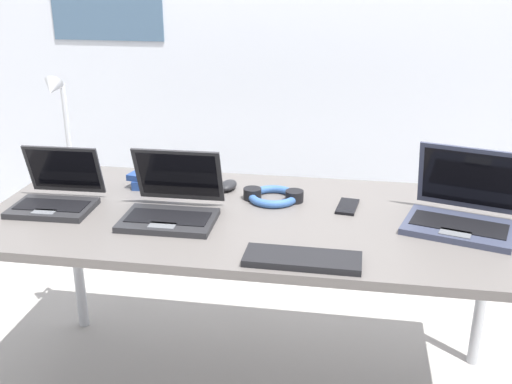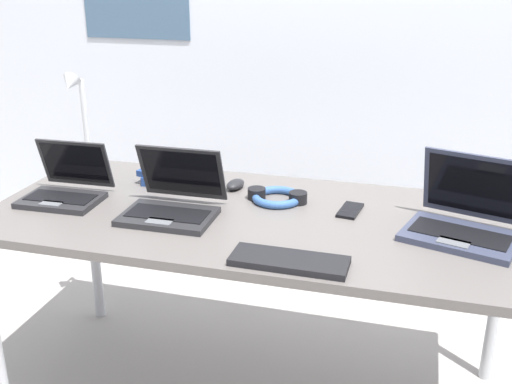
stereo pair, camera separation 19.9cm
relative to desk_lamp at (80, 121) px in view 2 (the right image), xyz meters
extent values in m
cube|color=silver|center=(0.80, 0.82, 0.36)|extent=(6.00, 0.12, 2.60)
cube|color=#595451|center=(0.80, -0.28, -0.21)|extent=(1.80, 0.80, 0.03)
cylinder|color=#B2B5BA|center=(-0.04, 0.06, -0.58)|extent=(0.04, 0.04, 0.71)
cylinder|color=#B2B5BA|center=(1.64, 0.06, -0.58)|extent=(0.04, 0.04, 0.71)
cylinder|color=silver|center=(0.00, 0.03, -0.19)|extent=(0.12, 0.12, 0.02)
cylinder|color=silver|center=(0.00, 0.03, -0.01)|extent=(0.02, 0.02, 0.34)
cylinder|color=silver|center=(0.00, -0.01, 0.16)|extent=(0.01, 0.08, 0.01)
cone|color=silver|center=(0.00, -0.05, 0.16)|extent=(0.07, 0.09, 0.09)
cube|color=#232326|center=(0.53, -0.39, -0.19)|extent=(0.30, 0.21, 0.02)
cube|color=black|center=(0.53, -0.39, -0.18)|extent=(0.26, 0.12, 0.00)
cube|color=#595B60|center=(0.53, -0.46, -0.18)|extent=(0.08, 0.05, 0.00)
cube|color=#232326|center=(0.53, -0.26, -0.08)|extent=(0.30, 0.08, 0.20)
cube|color=black|center=(0.53, -0.26, -0.08)|extent=(0.27, 0.06, 0.16)
cube|color=#232326|center=(0.11, -0.36, -0.19)|extent=(0.27, 0.19, 0.02)
cube|color=black|center=(0.11, -0.36, -0.18)|extent=(0.24, 0.11, 0.00)
cube|color=#595B60|center=(0.12, -0.42, -0.18)|extent=(0.08, 0.04, 0.00)
cube|color=#232326|center=(0.11, -0.24, -0.09)|extent=(0.27, 0.07, 0.18)
cube|color=black|center=(0.11, -0.24, -0.09)|extent=(0.24, 0.05, 0.15)
cube|color=#33384C|center=(1.45, -0.30, -0.19)|extent=(0.38, 0.31, 0.02)
cube|color=black|center=(1.45, -0.30, -0.18)|extent=(0.31, 0.20, 0.00)
cube|color=#595B60|center=(1.43, -0.37, -0.18)|extent=(0.10, 0.07, 0.00)
cube|color=#33384C|center=(1.49, -0.17, -0.07)|extent=(0.33, 0.15, 0.22)
cube|color=black|center=(1.49, -0.18, -0.07)|extent=(0.30, 0.13, 0.19)
cube|color=black|center=(0.98, -0.60, -0.19)|extent=(0.33, 0.12, 0.02)
ellipsoid|color=black|center=(0.66, -0.06, -0.18)|extent=(0.07, 0.10, 0.03)
cube|color=black|center=(1.10, -0.17, -0.19)|extent=(0.08, 0.14, 0.01)
torus|color=#335999|center=(0.84, -0.14, -0.18)|extent=(0.18, 0.18, 0.03)
cylinder|color=black|center=(0.76, -0.14, -0.18)|extent=(0.06, 0.06, 0.04)
cylinder|color=black|center=(0.91, -0.14, -0.18)|extent=(0.06, 0.06, 0.04)
cube|color=navy|center=(0.39, -0.06, -0.18)|extent=(0.17, 0.15, 0.03)
cube|color=navy|center=(0.38, -0.07, -0.15)|extent=(0.18, 0.16, 0.02)
camera|label=1|loc=(1.10, -2.12, 0.59)|focal=42.51mm
camera|label=2|loc=(1.30, -2.07, 0.59)|focal=42.51mm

